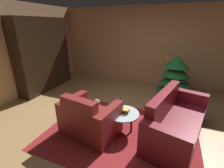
{
  "coord_description": "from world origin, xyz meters",
  "views": [
    {
      "loc": [
        0.73,
        -2.65,
        2.0
      ],
      "look_at": [
        -0.33,
        0.05,
        0.87
      ],
      "focal_mm": 25.25,
      "sensor_mm": 36.0,
      "label": 1
    }
  ],
  "objects_px": {
    "armchair_red": "(90,119)",
    "decorated_tree": "(175,76)",
    "bottle_on_table": "(121,104)",
    "couch_red": "(175,122)",
    "coffee_table": "(123,115)",
    "bookshelf_unit": "(47,55)",
    "book_stack_on_table": "(124,110)"
  },
  "relations": [
    {
      "from": "armchair_red",
      "to": "decorated_tree",
      "type": "distance_m",
      "value": 2.8
    },
    {
      "from": "decorated_tree",
      "to": "armchair_red",
      "type": "bearing_deg",
      "value": -120.84
    },
    {
      "from": "bottle_on_table",
      "to": "decorated_tree",
      "type": "distance_m",
      "value": 2.17
    },
    {
      "from": "armchair_red",
      "to": "couch_red",
      "type": "bearing_deg",
      "value": 19.03
    },
    {
      "from": "couch_red",
      "to": "coffee_table",
      "type": "distance_m",
      "value": 0.96
    },
    {
      "from": "bookshelf_unit",
      "to": "coffee_table",
      "type": "bearing_deg",
      "value": -24.49
    },
    {
      "from": "armchair_red",
      "to": "book_stack_on_table",
      "type": "relative_size",
      "value": 5.15
    },
    {
      "from": "couch_red",
      "to": "book_stack_on_table",
      "type": "xyz_separation_m",
      "value": [
        -0.93,
        -0.19,
        0.15
      ]
    },
    {
      "from": "bookshelf_unit",
      "to": "book_stack_on_table",
      "type": "bearing_deg",
      "value": -23.97
    },
    {
      "from": "coffee_table",
      "to": "bottle_on_table",
      "type": "xyz_separation_m",
      "value": [
        -0.09,
        0.14,
        0.14
      ]
    },
    {
      "from": "couch_red",
      "to": "armchair_red",
      "type": "bearing_deg",
      "value": -160.97
    },
    {
      "from": "bookshelf_unit",
      "to": "coffee_table",
      "type": "relative_size",
      "value": 3.53
    },
    {
      "from": "bottle_on_table",
      "to": "book_stack_on_table",
      "type": "bearing_deg",
      "value": -51.81
    },
    {
      "from": "coffee_table",
      "to": "decorated_tree",
      "type": "distance_m",
      "value": 2.28
    },
    {
      "from": "bookshelf_unit",
      "to": "decorated_tree",
      "type": "height_order",
      "value": "bookshelf_unit"
    },
    {
      "from": "coffee_table",
      "to": "book_stack_on_table",
      "type": "xyz_separation_m",
      "value": [
        0.0,
        0.03,
        0.08
      ]
    },
    {
      "from": "book_stack_on_table",
      "to": "decorated_tree",
      "type": "distance_m",
      "value": 2.24
    },
    {
      "from": "coffee_table",
      "to": "couch_red",
      "type": "bearing_deg",
      "value": 13.37
    },
    {
      "from": "bookshelf_unit",
      "to": "coffee_table",
      "type": "xyz_separation_m",
      "value": [
        2.93,
        -1.34,
        -0.7
      ]
    },
    {
      "from": "bookshelf_unit",
      "to": "bottle_on_table",
      "type": "relative_size",
      "value": 8.92
    },
    {
      "from": "bookshelf_unit",
      "to": "book_stack_on_table",
      "type": "distance_m",
      "value": 3.27
    },
    {
      "from": "bookshelf_unit",
      "to": "armchair_red",
      "type": "xyz_separation_m",
      "value": [
        2.37,
        -1.63,
        -0.76
      ]
    },
    {
      "from": "armchair_red",
      "to": "bottle_on_table",
      "type": "height_order",
      "value": "armchair_red"
    },
    {
      "from": "bottle_on_table",
      "to": "decorated_tree",
      "type": "xyz_separation_m",
      "value": [
        0.95,
        1.95,
        0.09
      ]
    },
    {
      "from": "couch_red",
      "to": "coffee_table",
      "type": "relative_size",
      "value": 3.06
    },
    {
      "from": "coffee_table",
      "to": "decorated_tree",
      "type": "relative_size",
      "value": 0.52
    },
    {
      "from": "couch_red",
      "to": "decorated_tree",
      "type": "xyz_separation_m",
      "value": [
        -0.07,
        1.87,
        0.3
      ]
    },
    {
      "from": "bookshelf_unit",
      "to": "armchair_red",
      "type": "bearing_deg",
      "value": -34.58
    },
    {
      "from": "armchair_red",
      "to": "bottle_on_table",
      "type": "xyz_separation_m",
      "value": [
        0.48,
        0.44,
        0.19
      ]
    },
    {
      "from": "bookshelf_unit",
      "to": "coffee_table",
      "type": "height_order",
      "value": "bookshelf_unit"
    },
    {
      "from": "couch_red",
      "to": "decorated_tree",
      "type": "height_order",
      "value": "decorated_tree"
    },
    {
      "from": "armchair_red",
      "to": "book_stack_on_table",
      "type": "xyz_separation_m",
      "value": [
        0.57,
        0.33,
        0.14
      ]
    }
  ]
}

